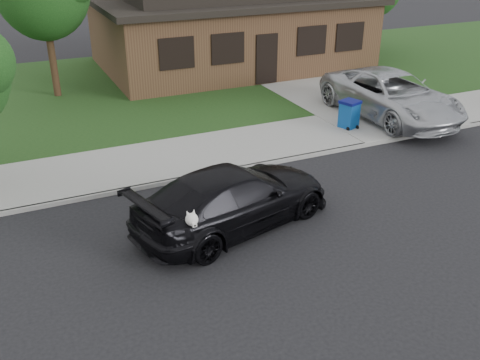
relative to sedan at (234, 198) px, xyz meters
name	(u,v)px	position (x,y,z in m)	size (l,w,h in m)	color
ground	(324,221)	(2.06, -0.73, -0.73)	(120.00, 120.00, 0.00)	black
sidewalk	(239,147)	(2.06, 4.27, -0.67)	(60.00, 3.00, 0.12)	gray
curb	(260,165)	(2.06, 2.77, -0.67)	(60.00, 0.12, 0.12)	gray
lawn	(164,84)	(2.06, 12.27, -0.66)	(60.00, 13.00, 0.13)	#193814
driveway	(317,86)	(8.06, 9.27, -0.66)	(4.50, 13.00, 0.14)	gray
sedan	(234,198)	(0.00, 0.00, 0.00)	(5.37, 3.30, 1.45)	black
minivan	(391,95)	(8.12, 4.51, 0.21)	(2.66, 5.77, 1.60)	#B5B8BC
recycling_bin	(349,114)	(6.16, 4.21, -0.12)	(0.73, 0.73, 0.96)	#0D4694
house	(229,23)	(6.06, 14.27, 1.41)	(12.60, 8.60, 4.65)	#422B1C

